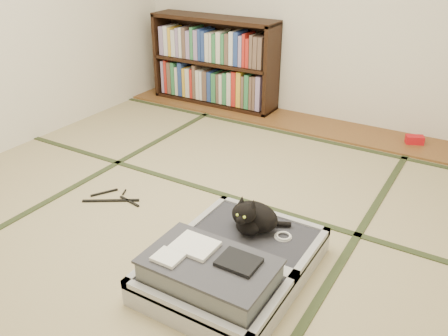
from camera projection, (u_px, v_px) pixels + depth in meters
The scene contains 9 objects.
floor at pixel (190, 220), 3.13m from camera, with size 4.50×4.50×0.00m, color tan.
wood_strip at pixel (306, 124), 4.65m from camera, with size 4.00×0.50×0.02m, color brown.
red_item at pixel (415, 140), 4.19m from camera, with size 0.15×0.09×0.07m, color red.
tatami_borders at pixel (228, 189), 3.50m from camera, with size 4.00×4.50×0.01m.
bookcase at pixel (214, 63), 5.02m from camera, with size 1.39×0.32×0.92m.
suitcase at pixel (230, 265), 2.55m from camera, with size 0.74×0.99×0.29m.
cat at pixel (253, 217), 2.72m from camera, with size 0.33×0.33×0.27m.
cable_coil at pixel (283, 236), 2.70m from camera, with size 0.10×0.10×0.02m.
hanger at pixel (114, 199), 3.36m from camera, with size 0.40×0.29×0.01m.
Camera 1 is at (1.55, -2.14, 1.72)m, focal length 38.00 mm.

